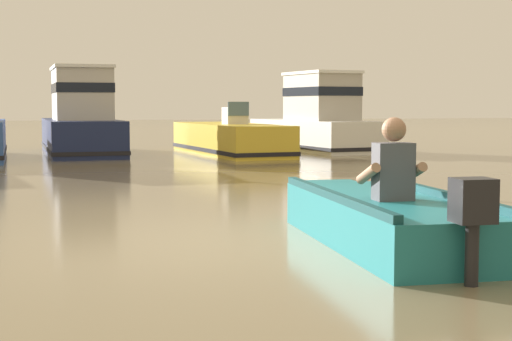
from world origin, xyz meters
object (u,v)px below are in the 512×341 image
(rowboat_with_person, at_px, (384,218))
(moored_boat_yellow, at_px, (230,140))
(moored_boat_navy, at_px, (81,122))
(moored_boat_white, at_px, (316,122))

(rowboat_with_person, relative_size, moored_boat_yellow, 0.67)
(moored_boat_navy, relative_size, moored_boat_yellow, 1.01)
(moored_boat_navy, xyz_separation_m, moored_boat_yellow, (3.79, -1.06, -0.46))
(moored_boat_white, bearing_deg, moored_boat_navy, 178.23)
(rowboat_with_person, xyz_separation_m, moored_boat_navy, (-1.87, 14.39, 0.59))
(moored_boat_yellow, bearing_deg, moored_boat_white, 17.29)
(moored_boat_navy, bearing_deg, moored_boat_yellow, -15.65)
(moored_boat_white, bearing_deg, moored_boat_yellow, -162.71)
(moored_boat_yellow, xyz_separation_m, moored_boat_white, (2.76, 0.86, 0.43))
(moored_boat_white, bearing_deg, rowboat_with_person, -108.25)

